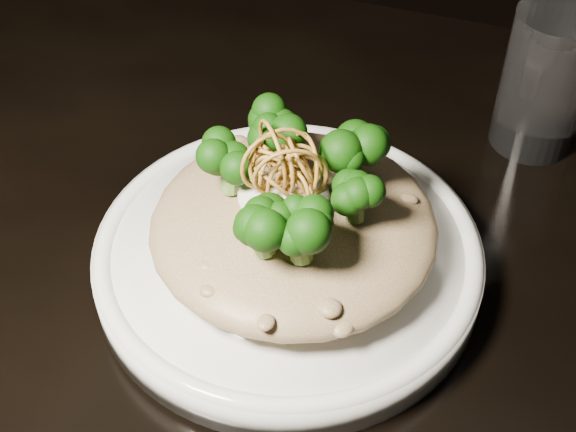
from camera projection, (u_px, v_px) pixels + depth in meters
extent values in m
cube|color=black|center=(408.00, 354.00, 0.54)|extent=(1.10, 0.80, 0.04)
cylinder|color=black|center=(103.00, 236.00, 1.14)|extent=(0.05, 0.05, 0.71)
cylinder|color=white|center=(288.00, 259.00, 0.55)|extent=(0.26, 0.26, 0.03)
ellipsoid|color=brown|center=(294.00, 225.00, 0.53)|extent=(0.19, 0.19, 0.04)
ellipsoid|color=white|center=(284.00, 195.00, 0.51)|extent=(0.06, 0.06, 0.02)
cylinder|color=silver|center=(545.00, 81.00, 0.63)|extent=(0.09, 0.09, 0.12)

